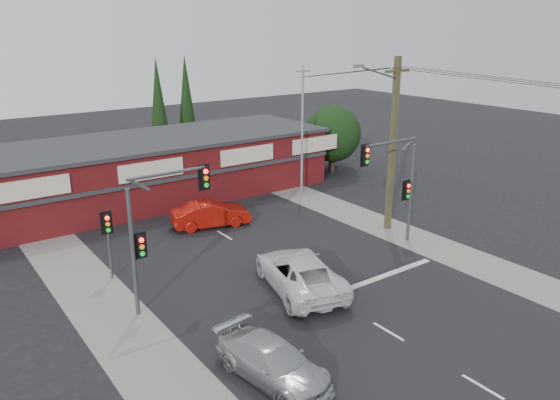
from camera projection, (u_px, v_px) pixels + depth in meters
ground at (307, 284)px, 25.58m from camera, size 120.00×120.00×0.00m
road_strip at (250, 250)px, 29.44m from camera, size 14.00×70.00×0.01m
verge_left at (92, 293)px, 24.70m from camera, size 3.00×70.00×0.02m
verge_right at (364, 219)px, 34.17m from camera, size 3.00×70.00×0.02m
stop_line at (383, 276)px, 26.36m from camera, size 6.50×0.35×0.01m
white_suv at (300, 272)px, 24.86m from camera, size 4.27×6.53×1.67m
silver_suv at (273, 362)px, 18.52m from camera, size 2.51×4.91×1.36m
red_sedan at (211, 214)px, 32.73m from camera, size 4.92×2.71×1.54m
lane_dashes at (266, 260)px, 28.20m from camera, size 0.12×44.40×0.01m
shop_building at (143, 169)px, 37.49m from camera, size 27.30×8.40×4.22m
tree_cluster at (331, 136)px, 44.81m from camera, size 5.90×5.10×5.50m
conifer_near at (158, 104)px, 44.40m from camera, size 1.80×1.80×9.25m
conifer_far at (186, 98)px, 47.89m from camera, size 1.80×1.80×9.25m
traffic_mast_left at (156, 221)px, 22.35m from camera, size 3.77×0.27×5.97m
traffic_mast_right at (398, 176)px, 28.97m from camera, size 3.96×0.27×5.97m
pedestal_signal at (108, 231)px, 25.47m from camera, size 0.55×0.27×3.38m
utility_pole at (391, 140)px, 30.90m from camera, size 4.38×0.59×10.00m
steel_pole at (302, 128)px, 38.43m from camera, size 1.20×0.16×9.00m
power_lines at (484, 82)px, 25.63m from camera, size 2.01×29.00×1.22m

